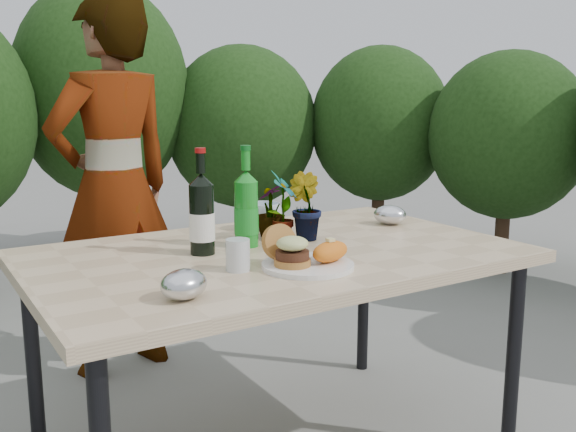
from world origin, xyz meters
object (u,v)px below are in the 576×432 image
dinner_plate (308,265)px  wine_bottle (202,216)px  patio_table (275,267)px  person (114,188)px

dinner_plate → wine_bottle: 0.40m
patio_table → person: 1.06m
patio_table → dinner_plate: (-0.03, -0.24, 0.06)m
patio_table → wine_bottle: 0.30m
dinner_plate → wine_bottle: wine_bottle is taller
dinner_plate → person: 1.28m
patio_table → dinner_plate: 0.25m
wine_bottle → person: size_ratio=0.20×
patio_table → dinner_plate: dinner_plate is taller
patio_table → person: bearing=102.9°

